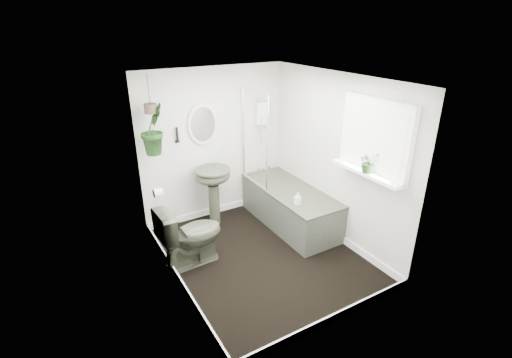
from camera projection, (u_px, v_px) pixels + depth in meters
floor at (262, 256)px, 4.95m from camera, size 2.30×2.80×0.02m
ceiling at (263, 78)px, 4.03m from camera, size 2.30×2.80×0.02m
wall_back at (214, 145)px, 5.61m from camera, size 2.30×0.02×2.30m
wall_front at (342, 227)px, 3.37m from camera, size 2.30×0.02×2.30m
wall_left at (169, 197)px, 3.95m from camera, size 0.02×2.80×2.30m
wall_right at (335, 159)px, 5.03m from camera, size 0.02×2.80×2.30m
skirting at (262, 252)px, 4.93m from camera, size 2.30×2.80×0.10m
bathtub at (290, 207)px, 5.60m from camera, size 0.72×1.72×0.58m
bath_screen at (255, 139)px, 5.44m from camera, size 0.04×0.72×1.40m
shower_box at (262, 113)px, 5.77m from camera, size 0.20×0.10×0.35m
oval_mirror at (203, 124)px, 5.36m from camera, size 0.46×0.03×0.62m
wall_sconce at (177, 135)px, 5.20m from camera, size 0.04×0.04×0.22m
toilet_roll_holder at (158, 192)px, 4.64m from camera, size 0.11×0.11×0.11m
window_recess at (375, 137)px, 4.24m from camera, size 0.08×1.00×0.90m
window_sill at (367, 172)px, 4.38m from camera, size 0.18×1.00×0.04m
window_blinds at (373, 138)px, 4.22m from camera, size 0.01×0.86×0.76m
toilet at (191, 235)px, 4.64m from camera, size 0.83×0.50×0.82m
pedestal_sink at (214, 196)px, 5.56m from camera, size 0.58×0.51×0.90m
sill_plant at (368, 162)px, 4.28m from camera, size 0.26×0.24×0.25m
hanging_plant at (153, 129)px, 4.75m from camera, size 0.46×0.46×0.66m
soap_bottle at (298, 199)px, 5.01m from camera, size 0.09×0.09×0.17m
hanging_pot at (151, 108)px, 4.64m from camera, size 0.16×0.16×0.12m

